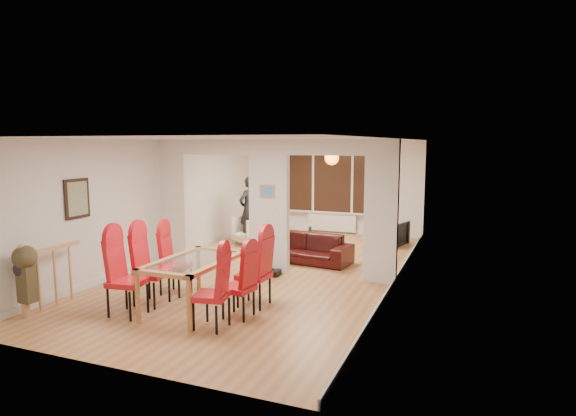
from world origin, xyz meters
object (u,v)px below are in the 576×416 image
Objects in this scene: dining_table at (194,284)px; armchair at (251,230)px; dining_chair_lb at (151,268)px; dining_chair_rb at (238,283)px; bowl at (323,237)px; dining_chair_rc at (254,270)px; coffee_table at (321,242)px; bottle at (310,232)px; dining_chair_la at (127,276)px; dining_chair_ra at (211,290)px; person at (249,210)px; dining_chair_lc at (175,262)px; sofa at (304,248)px; television at (397,234)px.

dining_table is 2.19× the size of armchair.
dining_chair_lb reaches higher than dining_table.
armchair is at bearing 121.22° from dining_chair_rb.
dining_table reaches higher than bowl.
dining_chair_rc reaches higher than coffee_table.
bottle is at bearing -154.15° from coffee_table.
dining_chair_la is 0.53m from dining_chair_lb.
dining_chair_rc reaches higher than dining_table.
dining_chair_ra is (1.40, 0.02, -0.05)m from dining_chair_la.
person is at bearing -173.76° from bowl.
coffee_table is at bearing 101.26° from dining_chair_rb.
dining_chair_lc is 1.43× the size of armchair.
sofa is at bearing 63.85° from dining_chair_la.
dining_chair_la is 0.58× the size of sofa.
sofa is (-0.23, 2.96, -0.27)m from dining_chair_rc.
person is 1.75× the size of coffee_table.
dining_chair_lb is at bearing -52.91° from armchair.
dining_chair_lb reaches higher than dining_chair_rb.
dining_chair_lb is 3.92× the size of bottle.
armchair is at bearing 99.66° from dining_chair_ra.
coffee_table is 3.27× the size of bottle.
dining_chair_rc is at bearing 98.26° from dining_chair_rb.
bowl is (0.04, 0.04, 0.14)m from coffee_table.
dining_table is 5.01m from coffee_table.
dining_chair_lb reaches higher than armchair.
sofa is 1.55m from coffee_table.
bottle is at bearing 113.77° from person.
dining_chair_ra is at bearing -178.16° from television.
dining_table is at bearing -92.28° from bottle.
dining_chair_rb is at bearing -3.34° from dining_table.
bowl is (1.26, 5.60, -0.34)m from dining_chair_la.
dining_table is at bearing 28.17° from dining_chair_la.
dining_chair_lb is 1.05× the size of dining_chair_lc.
person is at bearing 88.76° from dining_chair_la.
dining_table is 1.73× the size of coffee_table.
dining_chair_lb is 5.01m from bottle.
person is 5.72× the size of bottle.
bottle is at bearing 71.51° from dining_chair_lb.
person is (-1.43, 4.82, 0.46)m from dining_table.
dining_chair_lb is 6.55m from television.
bottle is (0.91, 4.32, -0.18)m from dining_chair_lc.
bowl is (1.79, 0.34, -0.10)m from armchair.
dining_chair_la is 1.08× the size of dining_chair_lc.
dining_chair_rb is at bearing -86.15° from coffee_table.
dining_chair_rb is (1.54, -0.00, -0.07)m from dining_chair_lb.
bowl is at bearing 98.61° from sofa.
dining_chair_lc is 0.65× the size of person.
dining_chair_la reaches higher than dining_chair_rc.
sofa is (0.53, 3.45, -0.10)m from dining_table.
bottle is (-0.57, 4.38, -0.20)m from dining_chair_rc.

